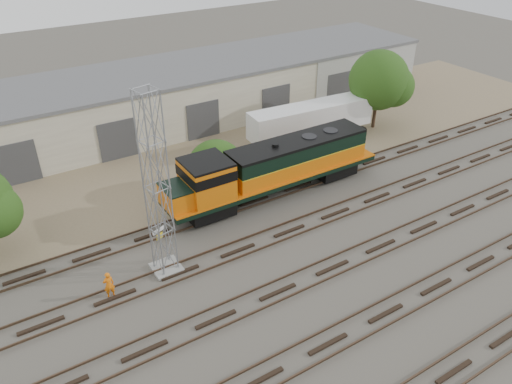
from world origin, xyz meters
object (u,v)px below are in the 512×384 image
semi_trailer (314,119)px  locomotive (271,168)px  worker (109,285)px  signal_tower (157,191)px

semi_trailer → locomotive: bearing=-140.7°
worker → signal_tower: bearing=-171.5°
locomotive → worker: locomotive is taller
locomotive → semi_trailer: (8.38, 5.83, -0.10)m
signal_tower → worker: size_ratio=6.76×
locomotive → semi_trailer: locomotive is taller
locomotive → worker: size_ratio=10.27×
signal_tower → semi_trailer: size_ratio=0.95×
worker → locomotive: bearing=-162.4°
locomotive → signal_tower: signal_tower is taller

